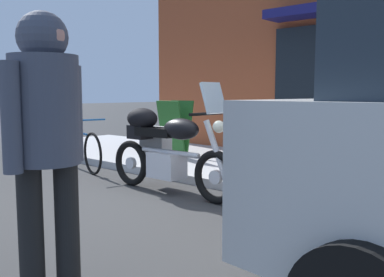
{
  "coord_description": "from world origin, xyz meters",
  "views": [
    {
      "loc": [
        3.45,
        -3.27,
        1.27
      ],
      "look_at": [
        -0.06,
        0.67,
        0.7
      ],
      "focal_mm": 39.83,
      "sensor_mm": 36.0,
      "label": 1
    }
  ],
  "objects_px": {
    "parked_bicycle": "(80,148)",
    "sandwich_board_sign": "(175,128)",
    "touring_motorcycle": "(164,146)",
    "pedestrian_walking": "(46,127)"
  },
  "relations": [
    {
      "from": "touring_motorcycle",
      "to": "parked_bicycle",
      "type": "height_order",
      "value": "touring_motorcycle"
    },
    {
      "from": "touring_motorcycle",
      "to": "parked_bicycle",
      "type": "relative_size",
      "value": 1.28
    },
    {
      "from": "parked_bicycle",
      "to": "pedestrian_walking",
      "type": "bearing_deg",
      "value": -35.64
    },
    {
      "from": "pedestrian_walking",
      "to": "sandwich_board_sign",
      "type": "bearing_deg",
      "value": 126.32
    },
    {
      "from": "parked_bicycle",
      "to": "pedestrian_walking",
      "type": "relative_size",
      "value": 0.96
    },
    {
      "from": "touring_motorcycle",
      "to": "pedestrian_walking",
      "type": "relative_size",
      "value": 1.22
    },
    {
      "from": "touring_motorcycle",
      "to": "sandwich_board_sign",
      "type": "relative_size",
      "value": 2.09
    },
    {
      "from": "pedestrian_walking",
      "to": "sandwich_board_sign",
      "type": "distance_m",
      "value": 5.4
    },
    {
      "from": "touring_motorcycle",
      "to": "sandwich_board_sign",
      "type": "bearing_deg",
      "value": 130.52
    },
    {
      "from": "parked_bicycle",
      "to": "sandwich_board_sign",
      "type": "distance_m",
      "value": 1.75
    }
  ]
}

